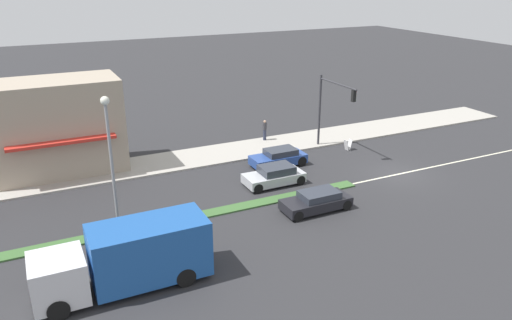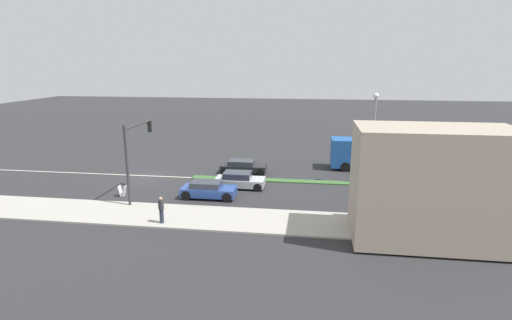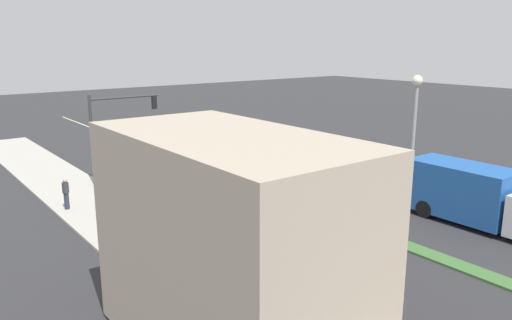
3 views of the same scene
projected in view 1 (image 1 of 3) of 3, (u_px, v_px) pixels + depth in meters
The scene contains 12 objects.
ground_plane at pixel (139, 229), 27.02m from camera, with size 160.00×160.00×0.00m, color #2B2B2D.
sidewalk_right at pixel (101, 173), 34.37m from camera, with size 4.00×73.00×0.12m, color #A8A399.
lane_marking_center at pixel (399, 174), 34.32m from camera, with size 0.16×60.00×0.01m, color beige.
building_corner_store at pixel (58, 126), 33.60m from camera, with size 5.05×8.33×6.33m.
traffic_signal_main at pixel (331, 102), 37.38m from camera, with size 4.59×0.34×5.60m.
street_lamp at pixel (110, 149), 24.90m from camera, with size 0.44×0.44×7.37m.
pedestrian at pixel (265, 130), 40.57m from camera, with size 0.34×0.34×1.68m.
warning_aframe_sign at pixel (348, 145), 38.79m from camera, with size 0.45×0.53×0.84m.
delivery_truck at pixel (129, 257), 21.70m from camera, with size 2.44×7.50×2.87m.
sedan_silver at pixel (274, 176), 32.50m from camera, with size 1.84×3.92×1.27m.
sedan_dark at pixel (317, 201), 29.00m from camera, with size 1.73×4.09×1.16m.
coupe_blue at pixel (279, 158), 35.59m from camera, with size 1.73×3.96×1.25m.
Camera 1 is at (-24.31, 22.65, 13.12)m, focal length 35.00 mm.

